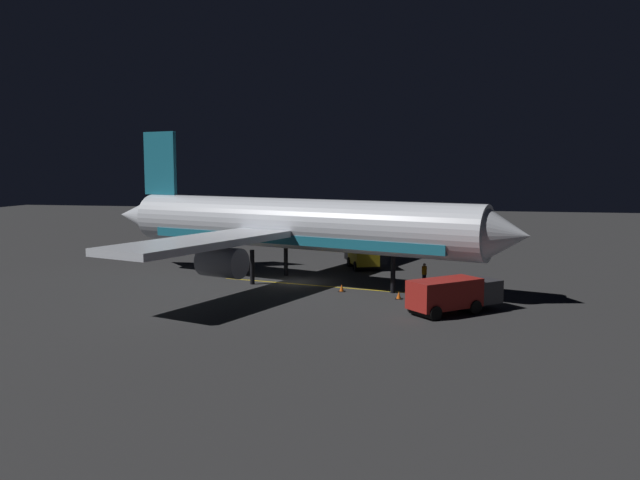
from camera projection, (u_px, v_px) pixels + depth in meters
ground_plane at (296, 284)px, 52.42m from camera, size 180.00×180.00×0.20m
apron_guide_stripe at (341, 288)px, 50.17m from camera, size 4.52×20.37×0.01m
airliner at (289, 226)px, 52.20m from camera, size 34.36×37.32×12.43m
baggage_truck at (453, 295)px, 41.33m from camera, size 5.90×6.18×2.24m
catering_truck at (362, 254)px, 59.87m from camera, size 6.04×4.04×2.57m
ground_crew_worker at (424, 274)px, 51.16m from camera, size 0.40×0.40×1.74m
traffic_cone_near_left at (399, 296)px, 45.80m from camera, size 0.50×0.50×0.55m
traffic_cone_near_right at (342, 288)px, 48.56m from camera, size 0.50×0.50×0.55m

